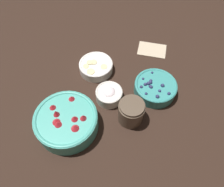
# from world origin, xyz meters

# --- Properties ---
(ground_plane) EXTENTS (4.00, 4.00, 0.00)m
(ground_plane) POSITION_xyz_m (0.00, 0.00, 0.00)
(ground_plane) COLOR black
(bowl_strawberries) EXTENTS (0.23, 0.23, 0.10)m
(bowl_strawberries) POSITION_xyz_m (0.19, 0.19, 0.04)
(bowl_strawberries) COLOR #47AD9E
(bowl_strawberries) RESTS_ON ground_plane
(bowl_blueberries) EXTENTS (0.17, 0.17, 0.06)m
(bowl_blueberries) POSITION_xyz_m (-0.14, 0.03, 0.03)
(bowl_blueberries) COLOR teal
(bowl_blueberries) RESTS_ON ground_plane
(bowl_bananas) EXTENTS (0.14, 0.14, 0.04)m
(bowl_bananas) POSITION_xyz_m (0.10, -0.09, 0.03)
(bowl_bananas) COLOR white
(bowl_bananas) RESTS_ON ground_plane
(bowl_cream) EXTENTS (0.11, 0.11, 0.06)m
(bowl_cream) POSITION_xyz_m (0.04, 0.06, 0.03)
(bowl_cream) COLOR silver
(bowl_cream) RESTS_ON ground_plane
(jar_chocolate) EXTENTS (0.10, 0.10, 0.10)m
(jar_chocolate) POSITION_xyz_m (-0.04, 0.15, 0.04)
(jar_chocolate) COLOR brown
(jar_chocolate) RESTS_ON ground_plane
(napkin) EXTENTS (0.15, 0.11, 0.01)m
(napkin) POSITION_xyz_m (-0.15, -0.21, 0.00)
(napkin) COLOR beige
(napkin) RESTS_ON ground_plane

